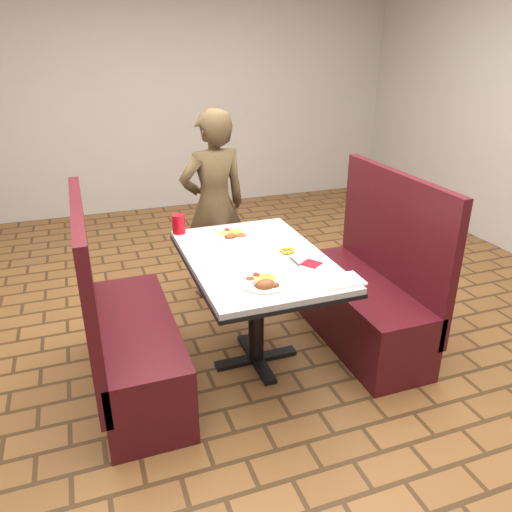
{
  "coord_description": "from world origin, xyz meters",
  "views": [
    {
      "loc": [
        -0.93,
        -2.58,
        1.94
      ],
      "look_at": [
        0.0,
        0.0,
        0.75
      ],
      "focal_mm": 35.0,
      "sensor_mm": 36.0,
      "label": 1
    }
  ],
  "objects_px": {
    "plantain_plate": "(288,252)",
    "booth_bench_left": "(128,340)",
    "dining_table": "(256,270)",
    "red_tumbler": "(179,224)",
    "near_dinner_plate": "(263,280)",
    "far_dinner_plate": "(232,233)",
    "booth_bench_right": "(366,297)",
    "diner_person": "(214,207)"
  },
  "relations": [
    {
      "from": "near_dinner_plate",
      "to": "far_dinner_plate",
      "type": "relative_size",
      "value": 1.02
    },
    {
      "from": "booth_bench_right",
      "to": "far_dinner_plate",
      "type": "distance_m",
      "value": 1.01
    },
    {
      "from": "booth_bench_right",
      "to": "plantain_plate",
      "type": "distance_m",
      "value": 0.74
    },
    {
      "from": "near_dinner_plate",
      "to": "far_dinner_plate",
      "type": "xyz_separation_m",
      "value": [
        0.06,
        0.73,
        -0.0
      ]
    },
    {
      "from": "booth_bench_left",
      "to": "near_dinner_plate",
      "type": "distance_m",
      "value": 0.91
    },
    {
      "from": "dining_table",
      "to": "red_tumbler",
      "type": "distance_m",
      "value": 0.67
    },
    {
      "from": "near_dinner_plate",
      "to": "plantain_plate",
      "type": "distance_m",
      "value": 0.45
    },
    {
      "from": "booth_bench_right",
      "to": "dining_table",
      "type": "bearing_deg",
      "value": 180.0
    },
    {
      "from": "booth_bench_right",
      "to": "near_dinner_plate",
      "type": "relative_size",
      "value": 4.82
    },
    {
      "from": "booth_bench_right",
      "to": "red_tumbler",
      "type": "xyz_separation_m",
      "value": [
        -1.15,
        0.54,
        0.48
      ]
    },
    {
      "from": "far_dinner_plate",
      "to": "booth_bench_right",
      "type": "bearing_deg",
      "value": -23.07
    },
    {
      "from": "diner_person",
      "to": "plantain_plate",
      "type": "bearing_deg",
      "value": 90.55
    },
    {
      "from": "diner_person",
      "to": "red_tumbler",
      "type": "distance_m",
      "value": 0.62
    },
    {
      "from": "dining_table",
      "to": "booth_bench_left",
      "type": "distance_m",
      "value": 0.86
    },
    {
      "from": "booth_bench_left",
      "to": "far_dinner_plate",
      "type": "xyz_separation_m",
      "value": [
        0.76,
        0.36,
        0.44
      ]
    },
    {
      "from": "dining_table",
      "to": "booth_bench_right",
      "type": "bearing_deg",
      "value": 0.0
    },
    {
      "from": "dining_table",
      "to": "red_tumbler",
      "type": "xyz_separation_m",
      "value": [
        -0.35,
        0.54,
        0.16
      ]
    },
    {
      "from": "booth_bench_right",
      "to": "plantain_plate",
      "type": "relative_size",
      "value": 7.57
    },
    {
      "from": "diner_person",
      "to": "red_tumbler",
      "type": "relative_size",
      "value": 11.76
    },
    {
      "from": "dining_table",
      "to": "far_dinner_plate",
      "type": "distance_m",
      "value": 0.38
    },
    {
      "from": "booth_bench_left",
      "to": "near_dinner_plate",
      "type": "xyz_separation_m",
      "value": [
        0.7,
        -0.37,
        0.45
      ]
    },
    {
      "from": "far_dinner_plate",
      "to": "red_tumbler",
      "type": "xyz_separation_m",
      "value": [
        -0.32,
        0.19,
        0.04
      ]
    },
    {
      "from": "booth_bench_right",
      "to": "far_dinner_plate",
      "type": "xyz_separation_m",
      "value": [
        -0.84,
        0.36,
        0.44
      ]
    },
    {
      "from": "dining_table",
      "to": "plantain_plate",
      "type": "relative_size",
      "value": 7.65
    },
    {
      "from": "booth_bench_left",
      "to": "booth_bench_right",
      "type": "bearing_deg",
      "value": 0.0
    },
    {
      "from": "dining_table",
      "to": "plantain_plate",
      "type": "xyz_separation_m",
      "value": [
        0.19,
        -0.03,
        0.11
      ]
    },
    {
      "from": "dining_table",
      "to": "booth_bench_left",
      "type": "height_order",
      "value": "booth_bench_left"
    },
    {
      "from": "booth_bench_left",
      "to": "dining_table",
      "type": "bearing_deg",
      "value": 0.0
    },
    {
      "from": "far_dinner_plate",
      "to": "red_tumbler",
      "type": "height_order",
      "value": "red_tumbler"
    },
    {
      "from": "diner_person",
      "to": "plantain_plate",
      "type": "height_order",
      "value": "diner_person"
    },
    {
      "from": "dining_table",
      "to": "diner_person",
      "type": "distance_m",
      "value": 1.04
    },
    {
      "from": "diner_person",
      "to": "dining_table",
      "type": "bearing_deg",
      "value": 80.06
    },
    {
      "from": "plantain_plate",
      "to": "booth_bench_left",
      "type": "bearing_deg",
      "value": 178.47
    },
    {
      "from": "dining_table",
      "to": "booth_bench_right",
      "type": "relative_size",
      "value": 1.01
    },
    {
      "from": "booth_bench_left",
      "to": "booth_bench_right",
      "type": "distance_m",
      "value": 1.6
    },
    {
      "from": "booth_bench_right",
      "to": "near_dinner_plate",
      "type": "bearing_deg",
      "value": -157.28
    },
    {
      "from": "dining_table",
      "to": "near_dinner_plate",
      "type": "xyz_separation_m",
      "value": [
        -0.1,
        -0.37,
        0.12
      ]
    },
    {
      "from": "booth_bench_right",
      "to": "near_dinner_plate",
      "type": "xyz_separation_m",
      "value": [
        -0.89,
        -0.37,
        0.45
      ]
    },
    {
      "from": "dining_table",
      "to": "booth_bench_right",
      "type": "height_order",
      "value": "booth_bench_right"
    },
    {
      "from": "booth_bench_left",
      "to": "near_dinner_plate",
      "type": "relative_size",
      "value": 4.82
    },
    {
      "from": "dining_table",
      "to": "booth_bench_right",
      "type": "xyz_separation_m",
      "value": [
        0.8,
        0.0,
        -0.32
      ]
    },
    {
      "from": "plantain_plate",
      "to": "diner_person",
      "type": "bearing_deg",
      "value": 99.15
    }
  ]
}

